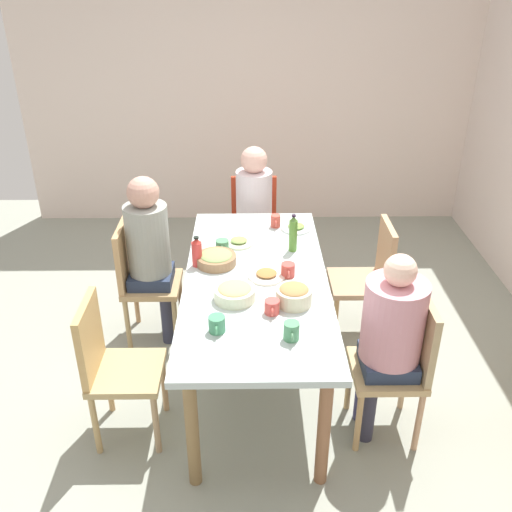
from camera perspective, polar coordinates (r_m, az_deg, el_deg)
name	(u,v)px	position (r m, az deg, el deg)	size (l,w,h in m)	color
ground_plane	(256,376)	(3.94, 0.00, -11.97)	(6.27, 6.27, 0.00)	gray
wall_left	(253,95)	(5.81, -0.35, 15.93)	(0.12, 4.58, 2.60)	silver
dining_table	(256,290)	(3.53, 0.00, -3.41)	(1.93, 0.88, 0.78)	silver
chair_0	(402,360)	(3.35, 14.49, -10.14)	(0.40, 0.40, 0.90)	tan
person_0	(390,330)	(3.21, 13.38, -7.31)	(0.34, 0.34, 1.18)	#333243
chair_1	(111,363)	(3.33, -14.37, -10.37)	(0.40, 0.40, 0.90)	tan
chair_2	(369,274)	(4.12, 11.37, -1.84)	(0.40, 0.40, 0.90)	tan
chair_3	(140,276)	(4.11, -11.59, -1.98)	(0.40, 0.40, 0.90)	tan
person_3	(150,246)	(3.98, -10.65, 1.02)	(0.30, 0.30, 1.26)	#232949
chair_4	(254,224)	(4.80, -0.20, 3.24)	(0.40, 0.40, 0.90)	red
person_4	(254,205)	(4.63, -0.20, 5.18)	(0.30, 0.30, 1.21)	brown
plate_0	(296,228)	(4.10, 4.07, 2.88)	(0.21, 0.21, 0.04)	silver
plate_1	(266,275)	(3.48, 1.06, -1.92)	(0.23, 0.23, 0.04)	silver
plate_2	(239,242)	(3.88, -1.74, 1.43)	(0.20, 0.20, 0.04)	silver
bowl_0	(235,292)	(3.25, -2.16, -3.70)	(0.24, 0.24, 0.09)	beige
bowl_1	(216,258)	(3.62, -4.04, -0.25)	(0.26, 0.26, 0.08)	#916A47
bowl_2	(294,295)	(3.21, 3.83, -3.93)	(0.21, 0.21, 0.11)	beige
cup_0	(291,331)	(2.94, 3.59, -7.58)	(0.12, 0.08, 0.10)	#4A8C5F
cup_1	(272,307)	(3.13, 1.62, -5.16)	(0.12, 0.08, 0.08)	#D04A44
cup_2	(288,270)	(3.48, 3.24, -1.44)	(0.12, 0.08, 0.09)	#C1443C
cup_3	(276,221)	(4.11, 1.98, 3.54)	(0.11, 0.07, 0.09)	#C34A3C
cup_4	(222,246)	(3.79, -3.43, 1.06)	(0.12, 0.09, 0.07)	#4D8B5F
cup_5	(217,324)	(3.00, -3.97, -6.88)	(0.13, 0.09, 0.09)	#408960
bottle_0	(197,252)	(3.59, -5.98, 0.39)	(0.07, 0.07, 0.20)	red
bottle_1	(293,234)	(3.75, 3.76, 2.25)	(0.06, 0.06, 0.26)	#518730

